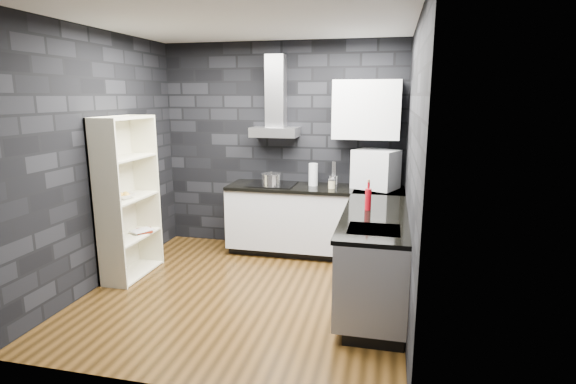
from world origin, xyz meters
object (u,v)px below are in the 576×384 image
at_px(pot, 271,180).
at_px(red_bottle, 368,199).
at_px(utensil_crock, 333,181).
at_px(bookshelf, 128,198).
at_px(glass_vase, 313,175).
at_px(appliance_garage, 376,170).
at_px(fruit_bowl, 124,196).
at_px(storage_jar, 332,184).

distance_m(pot, red_bottle, 1.54).
relative_size(pot, red_bottle, 1.10).
distance_m(pot, utensil_crock, 0.78).
bearing_deg(bookshelf, red_bottle, -12.63).
height_order(utensil_crock, bookshelf, bookshelf).
bearing_deg(glass_vase, appliance_garage, 0.28).
xyz_separation_m(utensil_crock, fruit_bowl, (-2.15, -1.21, -0.03)).
relative_size(utensil_crock, fruit_bowl, 0.63).
height_order(bookshelf, fruit_bowl, bookshelf).
height_order(appliance_garage, red_bottle, appliance_garage).
xyz_separation_m(glass_vase, fruit_bowl, (-1.89, -1.24, -0.10)).
bearing_deg(bookshelf, fruit_bowl, -104.09).
relative_size(appliance_garage, bookshelf, 0.28).
bearing_deg(bookshelf, appliance_garage, 9.77).
xyz_separation_m(glass_vase, storage_jar, (0.25, -0.13, -0.09)).
xyz_separation_m(pot, glass_vase, (0.50, 0.20, 0.06)).
distance_m(storage_jar, appliance_garage, 0.56).
xyz_separation_m(red_bottle, fruit_bowl, (-2.63, -0.14, -0.07)).
relative_size(utensil_crock, appliance_garage, 0.29).
bearing_deg(glass_vase, bookshelf, -148.13).
xyz_separation_m(glass_vase, utensil_crock, (0.26, -0.03, -0.07)).
bearing_deg(glass_vase, storage_jar, -26.54).
height_order(storage_jar, appliance_garage, appliance_garage).
xyz_separation_m(appliance_garage, bookshelf, (-2.66, -1.18, -0.22)).
relative_size(red_bottle, bookshelf, 0.12).
relative_size(glass_vase, red_bottle, 1.31).
distance_m(utensil_crock, fruit_bowl, 2.47).
bearing_deg(fruit_bowl, bookshelf, 90.00).
height_order(glass_vase, utensil_crock, glass_vase).
bearing_deg(appliance_garage, utensil_crock, -152.12).
distance_m(storage_jar, red_bottle, 1.10).
bearing_deg(storage_jar, fruit_bowl, -152.46).
xyz_separation_m(bookshelf, fruit_bowl, (0.00, -0.07, 0.04)).
bearing_deg(red_bottle, storage_jar, 116.67).
relative_size(glass_vase, appliance_garage, 0.57).
distance_m(pot, bookshelf, 1.70).
relative_size(glass_vase, fruit_bowl, 1.26).
relative_size(appliance_garage, fruit_bowl, 2.21).
height_order(red_bottle, bookshelf, bookshelf).
height_order(glass_vase, fruit_bowl, glass_vase).
bearing_deg(storage_jar, bookshelf, -153.93).
bearing_deg(pot, fruit_bowl, -143.05).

